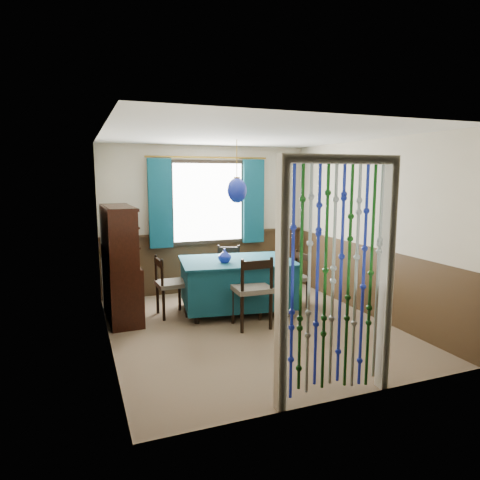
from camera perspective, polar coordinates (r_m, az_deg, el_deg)
name	(u,v)px	position (r m, az deg, el deg)	size (l,w,h in m)	color
floor	(251,327)	(5.82, 1.54, -11.54)	(4.00, 4.00, 0.00)	brown
ceiling	(252,135)	(5.48, 1.65, 13.80)	(4.00, 4.00, 0.00)	silver
wall_back	(207,220)	(7.39, -4.40, 2.74)	(3.60, 3.60, 0.00)	#C0B69D
wall_front	(342,264)	(3.77, 13.38, -3.16)	(3.60, 3.60, 0.00)	#C0B69D
wall_left	(106,242)	(5.11, -17.40, -0.28)	(4.00, 4.00, 0.00)	#C0B69D
wall_right	(367,228)	(6.42, 16.59, 1.51)	(4.00, 4.00, 0.00)	#C0B69D
wainscot_back	(208,262)	(7.49, -4.30, -2.99)	(3.60, 3.60, 0.00)	#382615
wainscot_front	(338,347)	(4.00, 12.87, -13.69)	(3.60, 3.60, 0.00)	#382615
wainscot_left	(111,305)	(5.27, -16.86, -8.35)	(4.00, 4.00, 0.00)	#382615
wainscot_right	(364,279)	(6.54, 16.21, -5.02)	(4.00, 4.00, 0.00)	#382615
window	(208,202)	(7.31, -4.31, 5.04)	(1.32, 0.12, 1.42)	black
doorway	(337,285)	(3.87, 12.78, -5.90)	(1.16, 0.12, 2.18)	silver
dining_table	(237,282)	(6.34, -0.41, -5.58)	(1.76, 1.34, 0.78)	#0F3D4D
chair_near	(252,290)	(5.67, 1.65, -6.64)	(0.49, 0.47, 0.97)	black
chair_far	(228,270)	(7.06, -1.57, -4.07)	(0.54, 0.53, 0.85)	black
chair_left	(169,284)	(6.22, -9.38, -5.84)	(0.44, 0.45, 0.87)	black
chair_right	(294,278)	(6.64, 7.24, -4.99)	(0.43, 0.45, 0.85)	black
sideboard	(121,279)	(6.26, -15.64, -5.03)	(0.46, 1.23, 1.59)	black
pendant_lamp	(237,190)	(6.14, -0.43, 6.64)	(0.29, 0.29, 0.89)	olive
vase_table	(225,256)	(6.07, -2.07, -2.17)	(0.17, 0.17, 0.18)	navy
bowl_shelf	(125,243)	(5.90, -15.02, -0.38)	(0.21, 0.21, 0.05)	beige
vase_sideboard	(122,252)	(6.49, -15.49, -1.57)	(0.19, 0.19, 0.19)	beige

